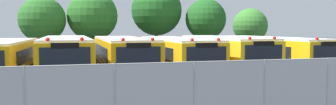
% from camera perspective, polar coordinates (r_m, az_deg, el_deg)
% --- Properties ---
extents(ground_plane, '(160.00, 160.00, 0.00)m').
position_cam_1_polar(ground_plane, '(21.06, -3.10, -4.40)').
color(ground_plane, '#38383D').
extents(school_bus_0, '(2.55, 9.56, 2.58)m').
position_cam_1_polar(school_bus_0, '(20.65, -25.76, -1.17)').
color(school_bus_0, '#EAA80C').
rests_on(school_bus_0, ground_plane).
extents(school_bus_1, '(2.89, 11.24, 2.73)m').
position_cam_1_polar(school_bus_1, '(20.48, -16.78, -0.77)').
color(school_bus_1, '#EAA80C').
rests_on(school_bus_1, ground_plane).
extents(school_bus_2, '(2.82, 10.52, 2.68)m').
position_cam_1_polar(school_bus_2, '(20.63, -7.74, -0.67)').
color(school_bus_2, '#EAA80C').
rests_on(school_bus_2, ground_plane).
extents(school_bus_3, '(2.67, 10.53, 2.64)m').
position_cam_1_polar(school_bus_3, '(21.28, 1.30, -0.54)').
color(school_bus_3, yellow).
rests_on(school_bus_3, ground_plane).
extents(school_bus_4, '(2.73, 10.78, 2.69)m').
position_cam_1_polar(school_bus_4, '(22.55, 9.12, -0.27)').
color(school_bus_4, yellow).
rests_on(school_bus_4, ground_plane).
extents(school_bus_5, '(2.73, 11.20, 2.66)m').
position_cam_1_polar(school_bus_5, '(23.72, 16.66, -0.21)').
color(school_bus_5, yellow).
rests_on(school_bus_5, ground_plane).
extents(tree_1, '(3.86, 3.86, 5.79)m').
position_cam_1_polar(tree_1, '(30.23, -20.28, 5.11)').
color(tree_1, '#4C3823').
rests_on(tree_1, ground_plane).
extents(tree_2, '(4.46, 4.46, 6.47)m').
position_cam_1_polar(tree_2, '(31.10, -12.44, 6.18)').
color(tree_2, '#4C3823').
rests_on(tree_2, ground_plane).
extents(tree_3, '(4.90, 4.85, 7.28)m').
position_cam_1_polar(tree_3, '(32.82, -1.66, 6.99)').
color(tree_3, '#4C3823').
rests_on(tree_3, ground_plane).
extents(tree_4, '(3.88, 3.88, 5.94)m').
position_cam_1_polar(tree_4, '(32.59, 6.32, 5.73)').
color(tree_4, '#4C3823').
rests_on(tree_4, ground_plane).
extents(tree_5, '(3.62, 3.62, 5.23)m').
position_cam_1_polar(tree_5, '(36.59, 13.52, 4.51)').
color(tree_5, '#4C3823').
rests_on(tree_5, ground_plane).
extents(chainlink_fence, '(22.97, 0.07, 2.05)m').
position_cam_1_polar(chainlink_fence, '(11.51, 10.42, -6.18)').
color(chainlink_fence, '#9EA0A3').
rests_on(chainlink_fence, ground_plane).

